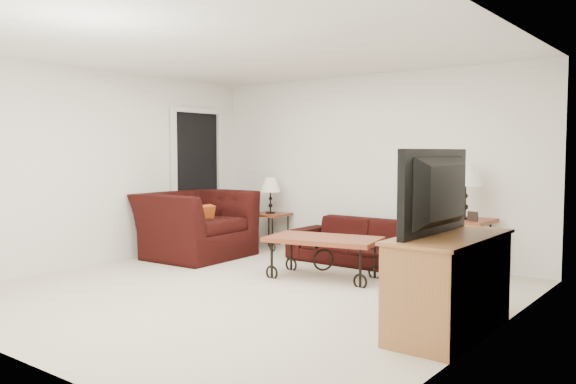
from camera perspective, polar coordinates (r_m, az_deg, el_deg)
The scene contains 20 objects.
ground at distance 6.21m, azimuth -3.99°, elevation -9.60°, with size 5.00×5.00×0.00m, color beige.
wall_back at distance 8.09m, azimuth 7.80°, elevation 2.47°, with size 5.00×0.02×2.50m, color white.
wall_front at distance 4.49m, azimuth -25.71°, elevation 0.92°, with size 5.00×0.02×2.50m, color white.
wall_left at distance 7.92m, azimuth -17.72°, elevation 2.29°, with size 0.02×5.00×2.50m, color white.
wall_right at distance 4.77m, azimuth 19.06°, elevation 1.26°, with size 0.02×5.00×2.50m, color white.
ceiling at distance 6.13m, azimuth -4.11°, elevation 13.76°, with size 5.00×5.00×0.00m, color white.
doorway at distance 8.96m, azimuth -8.87°, elevation 1.14°, with size 0.08×0.94×2.04m, color black.
sofa at distance 7.65m, azimuth 7.34°, elevation -4.85°, with size 1.97×0.77×0.58m, color black.
side_table_left at distance 8.76m, azimuth -1.72°, elevation -3.83°, with size 0.49×0.49×0.54m, color brown.
side_table_right at distance 7.27m, azimuth 16.80°, elevation -5.12°, with size 0.61×0.61×0.66m, color brown.
lamp_left at distance 8.70m, azimuth -1.72°, elevation -0.33°, with size 0.30×0.30×0.54m, color black, non-canonical shape.
lamp_right at distance 7.19m, azimuth 16.91°, elevation 0.08°, with size 0.37×0.37×0.66m, color black, non-canonical shape.
photo_frame_left at distance 8.70m, azimuth -3.11°, elevation -1.81°, with size 0.11×0.01×0.09m, color black.
photo_frame_right at distance 7.02m, azimuth 17.58°, elevation -2.27°, with size 0.13×0.02×0.11m, color black.
coffee_table at distance 6.77m, azimuth 3.47°, elevation -6.41°, with size 1.27×0.69×0.48m, color brown.
armchair at distance 8.16m, azimuth -8.99°, elevation -3.15°, with size 1.39×1.21×0.90m, color black.
throw_pillow at distance 8.01m, azimuth -8.51°, elevation -2.78°, with size 0.41×0.11×0.41m, color #C04218.
tv_stand at distance 4.89m, azimuth 15.48°, elevation -8.69°, with size 0.55×1.32×0.79m, color #A8653E.
television at distance 4.80m, azimuth 15.43°, elevation -0.01°, with size 1.19×0.16×0.68m, color black.
backpack at distance 6.86m, azimuth 11.17°, elevation -6.22°, with size 0.39×0.30×0.50m, color black.
Camera 1 is at (4.01, -4.52, 1.46)m, focal length 36.44 mm.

